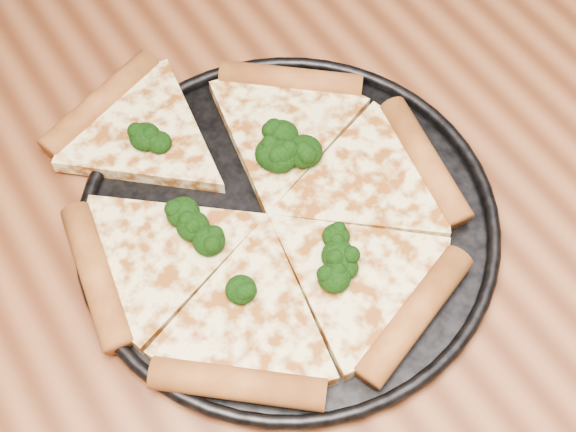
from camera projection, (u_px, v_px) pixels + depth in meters
dining_table at (189, 309)px, 0.73m from camera, size 1.20×0.90×0.75m
pizza_pan at (288, 221)px, 0.66m from camera, size 0.34×0.34×0.02m
pizza at (260, 211)px, 0.65m from camera, size 0.32×0.37×0.02m
broccoli_florets at (260, 193)px, 0.65m from camera, size 0.14×0.22×0.02m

